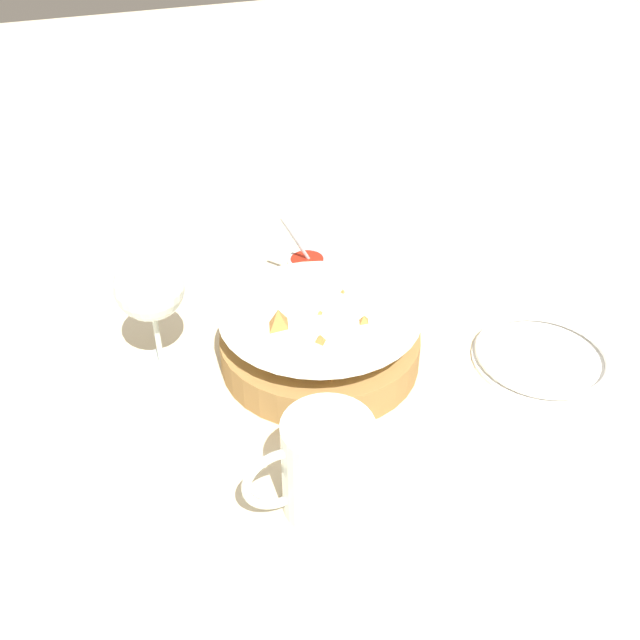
{
  "coord_description": "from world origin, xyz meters",
  "views": [
    {
      "loc": [
        0.28,
        0.64,
        0.57
      ],
      "look_at": [
        0.01,
        -0.01,
        0.06
      ],
      "focal_mm": 40.0,
      "sensor_mm": 36.0,
      "label": 1
    }
  ],
  "objects": [
    {
      "name": "beer_mug",
      "position": [
        0.09,
        0.2,
        0.05
      ],
      "size": [
        0.13,
        0.09,
        0.11
      ],
      "color": "silver",
      "rests_on": "ground_plane"
    },
    {
      "name": "food_basket",
      "position": [
        0.01,
        -0.01,
        0.03
      ],
      "size": [
        0.25,
        0.25,
        0.1
      ],
      "color": "olive",
      "rests_on": "ground_plane"
    },
    {
      "name": "side_plate",
      "position": [
        -0.25,
        0.1,
        0.01
      ],
      "size": [
        0.17,
        0.17,
        0.01
      ],
      "color": "white",
      "rests_on": "ground_plane"
    },
    {
      "name": "sauce_cup",
      "position": [
        -0.04,
        -0.18,
        0.02
      ],
      "size": [
        0.07,
        0.06,
        0.12
      ],
      "color": "#B7B7BC",
      "rests_on": "ground_plane"
    },
    {
      "name": "ground_plane",
      "position": [
        0.0,
        0.0,
        0.0
      ],
      "size": [
        4.0,
        4.0,
        0.0
      ],
      "primitive_type": "plane",
      "color": "beige"
    },
    {
      "name": "wine_glass",
      "position": [
        0.2,
        -0.08,
        0.11
      ],
      "size": [
        0.08,
        0.08,
        0.16
      ],
      "color": "silver",
      "rests_on": "ground_plane"
    }
  ]
}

